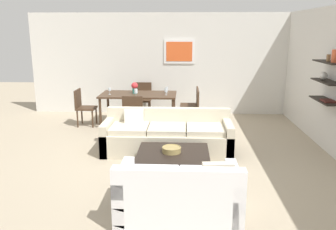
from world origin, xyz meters
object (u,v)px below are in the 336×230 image
at_px(dining_chair_left_near, 83,105).
at_px(dining_chair_right_near, 193,106).
at_px(coffee_table, 173,164).
at_px(centerpiece_vase, 135,87).
at_px(decorative_bowl, 172,149).
at_px(dining_chair_foot, 133,112).
at_px(loveseat_white, 179,195).
at_px(dining_chair_head, 143,97).
at_px(sofa_beige, 167,137).
at_px(dining_table, 139,97).
at_px(wine_glass_left_near, 110,90).
at_px(wine_glass_foot, 136,91).
at_px(dining_chair_right_far, 193,102).
at_px(wine_glass_right_far, 167,89).
at_px(wine_glass_right_near, 166,90).

xyz_separation_m(dining_chair_left_near, dining_chair_right_near, (2.63, 0.00, 0.00)).
xyz_separation_m(coffee_table, centerpiece_vase, (-1.04, 3.13, 0.72)).
relative_size(decorative_bowl, dining_chair_foot, 0.35).
bearing_deg(dining_chair_right_near, loveseat_white, -93.40).
bearing_deg(dining_chair_head, decorative_bowl, -76.92).
height_order(sofa_beige, dining_table, sofa_beige).
bearing_deg(wine_glass_left_near, loveseat_white, -67.68).
bearing_deg(dining_chair_head, dining_chair_right_near, -40.14).
height_order(dining_chair_left_near, wine_glass_foot, wine_glass_foot).
xyz_separation_m(dining_chair_right_far, wine_glass_left_near, (-1.99, -0.34, 0.36)).
xyz_separation_m(dining_chair_head, centerpiece_vase, (-0.10, -0.85, 0.40)).
bearing_deg(dining_chair_foot, sofa_beige, -53.97).
height_order(sofa_beige, wine_glass_left_near, wine_glass_left_near).
bearing_deg(dining_chair_right_far, dining_chair_left_near, -170.58).
height_order(dining_chair_head, dining_chair_right_near, same).
bearing_deg(dining_chair_head, sofa_beige, -74.54).
relative_size(coffee_table, dining_chair_right_far, 1.28).
distance_m(dining_chair_right_near, wine_glass_right_far, 0.81).
distance_m(dining_chair_left_near, dining_chair_right_far, 2.67).
height_order(wine_glass_foot, wine_glass_right_far, wine_glass_foot).
bearing_deg(wine_glass_right_far, dining_chair_foot, -123.76).
height_order(dining_table, centerpiece_vase, centerpiece_vase).
xyz_separation_m(loveseat_white, decorative_bowl, (-0.15, 1.29, 0.14)).
relative_size(wine_glass_left_near, wine_glass_right_far, 1.05).
bearing_deg(wine_glass_right_far, loveseat_white, -85.00).
height_order(dining_chair_head, wine_glass_right_near, wine_glass_right_near).
xyz_separation_m(dining_chair_right_near, wine_glass_right_near, (-0.64, 0.10, 0.36)).
height_order(dining_chair_right_far, dining_chair_right_near, same).
bearing_deg(wine_glass_right_near, centerpiece_vase, 168.05).
relative_size(wine_glass_left_near, centerpiece_vase, 0.60).
bearing_deg(wine_glass_right_far, dining_chair_head, 131.23).
relative_size(dining_chair_head, centerpiece_vase, 3.25).
distance_m(dining_chair_head, wine_glass_right_far, 1.09).
bearing_deg(dining_table, wine_glass_right_near, -10.07).
bearing_deg(dining_chair_foot, wine_glass_right_near, 48.77).
relative_size(coffee_table, wine_glass_foot, 6.00).
relative_size(dining_chair_foot, dining_chair_right_far, 1.00).
bearing_deg(sofa_beige, decorative_bowl, -83.37).
relative_size(dining_chair_head, wine_glass_foot, 4.68).
height_order(dining_chair_left_near, centerpiece_vase, centerpiece_vase).
height_order(loveseat_white, wine_glass_right_far, wine_glass_right_far).
height_order(wine_glass_foot, centerpiece_vase, centerpiece_vase).
distance_m(dining_chair_left_near, dining_chair_right_near, 2.63).
height_order(coffee_table, wine_glass_foot, wine_glass_foot).
relative_size(dining_chair_right_far, wine_glass_right_near, 5.37).
relative_size(wine_glass_right_near, wine_glass_right_far, 1.05).
distance_m(sofa_beige, wine_glass_right_near, 1.96).
bearing_deg(dining_table, sofa_beige, -68.16).
relative_size(dining_chair_foot, wine_glass_right_near, 5.37).
bearing_deg(decorative_bowl, dining_table, 106.68).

